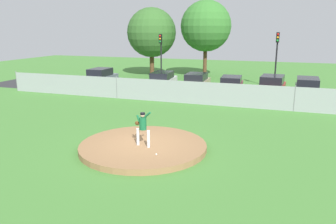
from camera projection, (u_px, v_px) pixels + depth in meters
The scene contains 17 objects.
ground_plane at pixel (182, 117), 20.81m from camera, with size 80.00×80.00×0.00m, color #427A33.
asphalt_strip at pixel (211, 93), 28.60m from camera, with size 44.00×7.00×0.01m, color #2B2B2D.
pitchers_mound at pixel (143, 146), 15.29m from camera, with size 5.79×5.79×0.26m, color olive.
pitcher_youth at pixel (143, 126), 14.73m from camera, with size 0.82×0.32×1.62m.
baseball at pixel (156, 154), 13.87m from camera, with size 0.07×0.07×0.07m, color white.
chainlink_fence at pixel (198, 93), 24.28m from camera, with size 32.98×0.07×1.76m.
parked_car_slate at pixel (100, 78), 31.81m from camera, with size 1.86×4.19×1.73m.
parked_car_charcoal at pixel (307, 89), 25.82m from camera, with size 1.85×4.78×1.71m.
parked_car_champagne at pixel (196, 83), 28.98m from camera, with size 1.88×4.14×1.63m.
parked_car_white at pixel (162, 81), 29.98m from camera, with size 2.06×4.65×1.63m.
parked_car_burgundy at pixel (231, 86), 27.70m from camera, with size 1.95×4.22×1.56m.
parked_car_red at pixel (272, 88), 26.39m from camera, with size 2.09×4.43×1.80m.
traffic_cone_orange at pixel (120, 88), 29.52m from camera, with size 0.40×0.40×0.55m.
traffic_light_near at pixel (161, 50), 33.13m from camera, with size 0.28×0.46×4.87m.
traffic_light_far at pixel (277, 51), 30.04m from camera, with size 0.28×0.46×5.07m.
tree_broad_left at pixel (152, 33), 38.10m from camera, with size 5.56×5.56×7.74m.
tree_broad_right at pixel (206, 26), 36.73m from camera, with size 5.55×5.55×8.43m.
Camera 1 is at (5.85, -13.27, 5.34)m, focal length 35.83 mm.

